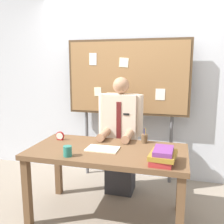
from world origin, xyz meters
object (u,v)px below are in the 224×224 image
Objects in this scene: desk at (107,158)px; person at (121,140)px; open_notebook at (102,149)px; coffee_mug at (68,151)px; book_stack at (162,156)px; pen_holder at (144,138)px; desk_clock at (60,136)px; bulletin_board at (127,79)px.

person reaches higher than desk.
open_notebook is at bearing -94.29° from person.
coffee_mug reaches higher than open_notebook.
book_stack is at bearing 3.59° from coffee_mug.
pen_holder is at bearing -40.22° from person.
desk_clock is at bearing -171.61° from pen_holder.
person is 1.01m from book_stack.
bulletin_board is at bearing 87.35° from open_notebook.
book_stack reaches higher than open_notebook.
desk is 4.90× the size of open_notebook.
desk is at bearing 157.33° from book_stack.
desk is 0.82× the size of bulletin_board.
book_stack reaches higher than coffee_mug.
open_notebook is at bearing 46.24° from coffee_mug.
desk_clock is at bearing 164.15° from desk.
coffee_mug is at bearing -136.60° from pen_holder.
coffee_mug is (-0.30, -0.29, 0.14)m from desk.
desk is 0.44m from coffee_mug.
pen_holder is (0.94, 0.14, 0.01)m from desk_clock.
desk is at bearing 43.59° from coffee_mug.
pen_holder reaches higher than coffee_mug.
pen_holder is (0.33, 0.31, 0.14)m from desk.
bulletin_board is 1.43m from coffee_mug.
open_notebook is at bearing -138.71° from pen_holder.
coffee_mug is (0.31, -0.46, 0.01)m from desk_clock.
book_stack is at bearing -67.17° from pen_holder.
desk is 5.13× the size of book_stack.
bulletin_board is 1.45m from book_stack.
open_notebook is 0.37m from coffee_mug.
person is at bearing 124.19° from book_stack.
bulletin_board reaches higher than book_stack.
desk is at bearing -89.99° from bulletin_board.
open_notebook reaches higher than desk.
desk is 1.09× the size of person.
open_notebook is 3.37× the size of desk_clock.
book_stack reaches higher than desk_clock.
desk is at bearing -90.00° from person.
bulletin_board is (-0.00, 0.38, 0.73)m from person.
person reaches higher than open_notebook.
person is at bearing 139.78° from pen_holder.
bulletin_board is at bearing 116.73° from pen_holder.
person reaches higher than desk_clock.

